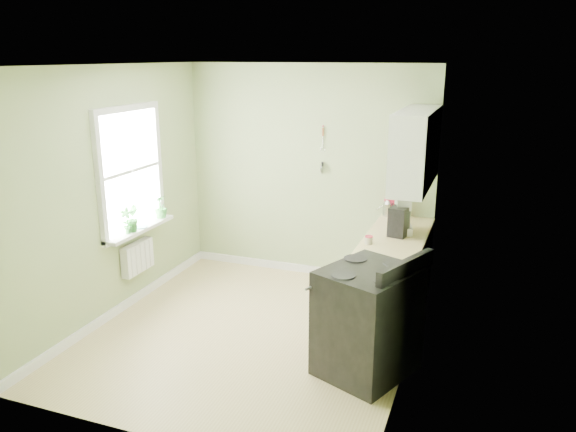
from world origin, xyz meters
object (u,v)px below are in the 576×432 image
(stand_mixer, at_px, (402,216))
(coffee_maker, at_px, (398,223))
(stove, at_px, (368,320))
(kettle, at_px, (387,208))

(stand_mixer, bearing_deg, coffee_maker, -93.38)
(stove, bearing_deg, coffee_maker, 88.80)
(stove, height_order, stand_mixer, stand_mixer)
(stove, xyz_separation_m, coffee_maker, (0.03, 1.28, 0.56))
(stand_mixer, height_order, coffee_maker, stand_mixer)
(kettle, bearing_deg, coffee_maker, -71.04)
(stove, xyz_separation_m, stand_mixer, (0.04, 1.45, 0.59))
(stove, distance_m, kettle, 2.10)
(stand_mixer, distance_m, coffee_maker, 0.18)
(stand_mixer, bearing_deg, stove, -91.46)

